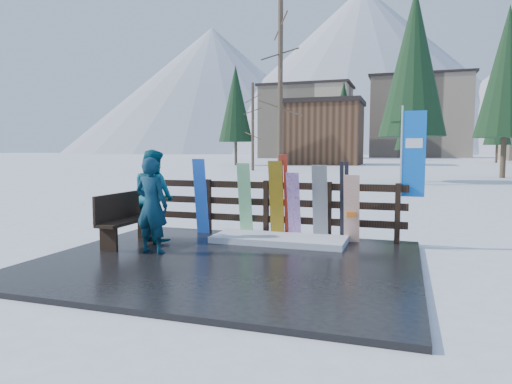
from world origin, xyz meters
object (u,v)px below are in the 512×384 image
(bench, at_px, (125,217))
(snowboard_0, at_px, (201,196))
(snowboard_1, at_px, (245,200))
(snowboard_5, at_px, (352,209))
(rental_flag, at_px, (411,159))
(person_front, at_px, (152,205))
(person_back, at_px, (153,196))
(snowboard_3, at_px, (294,206))
(snowboard_4, at_px, (320,203))
(snowboard_2, at_px, (276,200))

(bench, distance_m, snowboard_0, 1.73)
(snowboard_1, bearing_deg, snowboard_5, 0.00)
(rental_flag, distance_m, person_front, 4.81)
(person_back, bearing_deg, rental_flag, -139.37)
(snowboard_3, bearing_deg, snowboard_4, 0.00)
(snowboard_4, relative_size, snowboard_5, 1.14)
(person_front, relative_size, person_back, 0.93)
(snowboard_3, distance_m, person_front, 2.81)
(rental_flag, relative_size, person_back, 1.46)
(snowboard_1, relative_size, snowboard_3, 1.12)
(snowboard_1, relative_size, person_front, 0.93)
(snowboard_1, height_order, rental_flag, rental_flag)
(snowboard_3, bearing_deg, person_front, -136.62)
(bench, bearing_deg, snowboard_1, 37.66)
(person_back, bearing_deg, bench, 80.04)
(snowboard_1, distance_m, snowboard_2, 0.67)
(person_front, bearing_deg, bench, -27.07)
(snowboard_1, relative_size, snowboard_5, 1.15)
(snowboard_0, distance_m, snowboard_4, 2.54)
(snowboard_3, distance_m, snowboard_4, 0.53)
(snowboard_4, bearing_deg, snowboard_1, 180.00)
(bench, height_order, person_back, person_back)
(bench, height_order, rental_flag, rental_flag)
(snowboard_3, relative_size, snowboard_5, 1.03)
(snowboard_1, bearing_deg, snowboard_3, 0.00)
(bench, relative_size, person_front, 0.91)
(snowboard_2, xyz_separation_m, snowboard_5, (1.49, 0.00, -0.13))
(snowboard_0, height_order, snowboard_2, snowboard_0)
(snowboard_2, xyz_separation_m, snowboard_4, (0.88, -0.00, -0.04))
(snowboard_0, xyz_separation_m, snowboard_4, (2.54, 0.00, -0.05))
(snowboard_2, height_order, rental_flag, rental_flag)
(bench, bearing_deg, snowboard_2, 29.66)
(snowboard_1, height_order, snowboard_3, snowboard_1)
(snowboard_2, xyz_separation_m, snowboard_3, (0.36, -0.00, -0.11))
(snowboard_3, relative_size, snowboard_4, 0.91)
(snowboard_0, bearing_deg, person_front, -90.69)
(snowboard_3, relative_size, person_front, 0.83)
(snowboard_4, distance_m, rental_flag, 1.88)
(snowboard_0, relative_size, person_front, 0.97)
(snowboard_1, xyz_separation_m, snowboard_5, (2.15, 0.00, -0.10))
(snowboard_1, height_order, person_back, person_back)
(snowboard_0, xyz_separation_m, rental_flag, (4.19, 0.27, 0.81))
(snowboard_4, height_order, person_back, person_back)
(snowboard_2, bearing_deg, snowboard_0, -180.00)
(person_front, xyz_separation_m, person_back, (-0.53, 0.95, 0.07))
(snowboard_0, bearing_deg, person_back, -119.33)
(snowboard_2, distance_m, snowboard_5, 1.49)
(rental_flag, relative_size, person_front, 1.57)
(snowboard_4, relative_size, rental_flag, 0.58)
(snowboard_2, distance_m, snowboard_3, 0.37)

